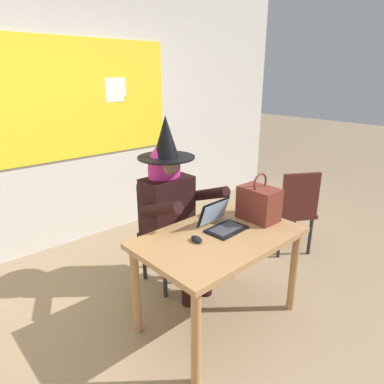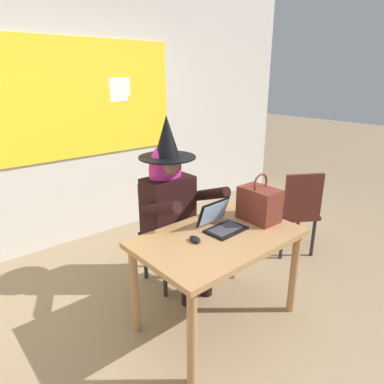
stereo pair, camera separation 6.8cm
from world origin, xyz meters
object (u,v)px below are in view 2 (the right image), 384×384
(chair_at_desk, at_px, (165,226))
(person_costumed, at_px, (173,199))
(desk_main, at_px, (218,248))
(laptop, at_px, (221,223))
(chair_extra_corner, at_px, (297,209))
(computer_mouse, at_px, (195,239))
(handbag, at_px, (259,204))

(chair_at_desk, distance_m, person_costumed, 0.32)
(chair_at_desk, bearing_deg, desk_main, -0.70)
(laptop, distance_m, chair_extra_corner, 1.29)
(desk_main, xyz_separation_m, computer_mouse, (-0.19, 0.04, 0.12))
(computer_mouse, height_order, handbag, handbag)
(handbag, height_order, chair_extra_corner, handbag)
(desk_main, bearing_deg, handbag, -0.41)
(desk_main, height_order, computer_mouse, computer_mouse)
(chair_at_desk, height_order, handbag, handbag)
(handbag, bearing_deg, chair_at_desk, 116.61)
(person_costumed, distance_m, chair_extra_corner, 1.38)
(laptop, distance_m, handbag, 0.35)
(laptop, bearing_deg, handbag, -16.07)
(laptop, bearing_deg, chair_at_desk, 89.69)
(chair_at_desk, xyz_separation_m, handbag, (0.37, -0.73, 0.34))
(chair_at_desk, height_order, person_costumed, person_costumed)
(computer_mouse, distance_m, chair_extra_corner, 1.56)
(chair_extra_corner, bearing_deg, desk_main, 130.45)
(chair_at_desk, relative_size, handbag, 2.42)
(chair_at_desk, relative_size, laptop, 2.99)
(person_costumed, relative_size, handbag, 3.96)
(computer_mouse, xyz_separation_m, handbag, (0.61, -0.04, 0.12))
(desk_main, bearing_deg, laptop, 38.46)
(person_costumed, height_order, handbag, person_costumed)
(chair_at_desk, height_order, chair_extra_corner, chair_at_desk)
(laptop, height_order, chair_extra_corner, laptop)
(handbag, bearing_deg, laptop, 167.18)
(handbag, bearing_deg, chair_extra_corner, 14.46)
(laptop, xyz_separation_m, computer_mouse, (-0.28, -0.03, -0.03))
(chair_at_desk, xyz_separation_m, laptop, (0.03, -0.66, 0.25))
(desk_main, relative_size, chair_extra_corner, 1.31)
(chair_extra_corner, bearing_deg, laptop, 127.89)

